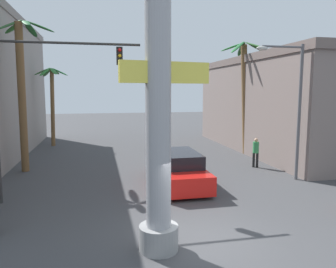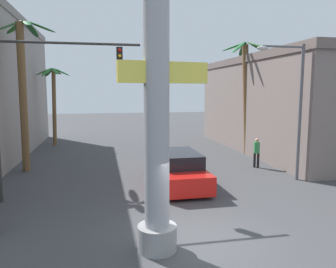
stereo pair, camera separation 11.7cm
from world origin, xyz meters
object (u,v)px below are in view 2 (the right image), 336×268
at_px(traffic_light_mast, 41,89).
at_px(palm_tree_mid_right, 246,89).
at_px(neon_sign_pole, 157,90).
at_px(car_lead, 178,169).
at_px(street_lamp, 293,98).
at_px(pedestrian_mid_right, 257,150).
at_px(palm_tree_far_left, 53,94).
at_px(palm_tree_mid_left, 24,84).

bearing_deg(traffic_light_mast, palm_tree_mid_right, 32.23).
xyz_separation_m(neon_sign_pole, palm_tree_mid_right, (8.34, 12.66, 0.08)).
xyz_separation_m(traffic_light_mast, car_lead, (5.70, 1.04, -3.72)).
xyz_separation_m(street_lamp, palm_tree_mid_right, (0.74, 6.90, 0.47)).
distance_m(car_lead, pedestrian_mid_right, 5.77).
bearing_deg(pedestrian_mid_right, car_lead, -154.81).
distance_m(traffic_light_mast, palm_tree_far_left, 13.84).
bearing_deg(palm_tree_mid_left, palm_tree_mid_right, 10.57).
distance_m(street_lamp, traffic_light_mast, 11.33).
xyz_separation_m(palm_tree_mid_right, palm_tree_mid_left, (-13.74, -2.56, 0.25)).
xyz_separation_m(street_lamp, traffic_light_mast, (-11.30, -0.69, 0.44)).
bearing_deg(car_lead, palm_tree_mid_left, 151.65).
relative_size(traffic_light_mast, pedestrian_mid_right, 3.72).
height_order(palm_tree_mid_left, pedestrian_mid_right, palm_tree_mid_left).
relative_size(street_lamp, traffic_light_mast, 1.04).
distance_m(street_lamp, car_lead, 6.50).
relative_size(palm_tree_mid_right, pedestrian_mid_right, 4.54).
relative_size(street_lamp, car_lead, 1.28).
xyz_separation_m(palm_tree_mid_right, palm_tree_far_left, (-13.46, 6.17, -0.38)).
bearing_deg(street_lamp, palm_tree_mid_left, 161.56).
xyz_separation_m(traffic_light_mast, palm_tree_mid_right, (12.05, 7.59, 0.03)).
xyz_separation_m(car_lead, palm_tree_far_left, (-7.11, 12.73, 3.36)).
height_order(traffic_light_mast, palm_tree_far_left, traffic_light_mast).
xyz_separation_m(palm_tree_far_left, pedestrian_mid_right, (12.33, -10.27, -3.11)).
bearing_deg(neon_sign_pole, palm_tree_mid_right, 56.61).
distance_m(neon_sign_pole, palm_tree_far_left, 19.51).
height_order(street_lamp, pedestrian_mid_right, street_lamp).
height_order(neon_sign_pole, palm_tree_mid_left, neon_sign_pole).
bearing_deg(pedestrian_mid_right, neon_sign_pole, -130.15).
distance_m(palm_tree_mid_right, palm_tree_mid_left, 13.98).
bearing_deg(palm_tree_mid_left, traffic_light_mast, -71.32).
bearing_deg(car_lead, traffic_light_mast, -169.69).
bearing_deg(traffic_light_mast, neon_sign_pole, -53.83).
bearing_deg(neon_sign_pole, traffic_light_mast, 126.17).
xyz_separation_m(neon_sign_pole, street_lamp, (7.60, 5.76, -0.39)).
xyz_separation_m(palm_tree_mid_right, pedestrian_mid_right, (-1.13, -4.10, -3.49)).
relative_size(palm_tree_mid_right, palm_tree_mid_left, 0.96).
xyz_separation_m(street_lamp, palm_tree_mid_left, (-13.00, 4.33, 0.72)).
bearing_deg(palm_tree_mid_right, palm_tree_far_left, 155.36).
bearing_deg(traffic_light_mast, street_lamp, 3.52).
distance_m(traffic_light_mast, palm_tree_mid_right, 14.24).
distance_m(neon_sign_pole, pedestrian_mid_right, 11.70).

